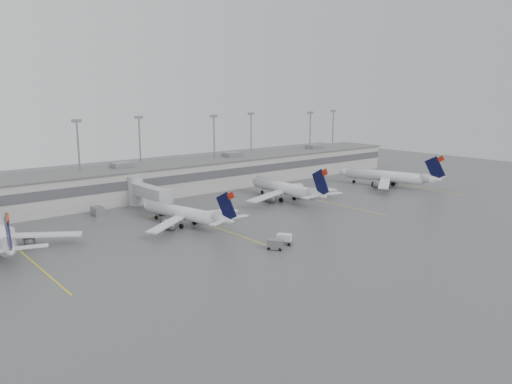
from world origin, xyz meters
TOP-DOWN VIEW (x-y plane):
  - ground at (0.00, 0.00)m, footprint 260.00×260.00m
  - terminal at (-0.01, 57.98)m, footprint 152.00×17.00m
  - light_masts at (0.00, 63.75)m, footprint 142.40×8.00m
  - jet_bridge_right at (-20.50, 45.72)m, footprint 4.00×17.20m
  - stand_markings at (-0.00, 24.00)m, footprint 105.25×40.00m
  - jet_far_left at (-54.88, 31.09)m, footprint 26.08×29.38m
  - jet_mid_left at (-21.71, 24.71)m, footprint 23.74×26.89m
  - jet_mid_right at (10.98, 29.80)m, footprint 27.51×30.94m
  - jet_far_right at (46.84, 24.81)m, footprint 27.14×30.84m
  - baggage_tug at (-14.74, 2.82)m, footprint 3.19×3.47m
  - baggage_cart at (-17.94, 1.62)m, footprint 2.87×3.16m
  - gse_uld_a at (-52.23, 39.39)m, footprint 2.81×2.13m
  - gse_uld_b at (-19.53, 39.19)m, footprint 2.87×2.45m
  - gse_uld_c at (22.53, 37.70)m, footprint 3.08×2.55m
  - gse_loader at (-32.17, 44.96)m, footprint 2.17×3.35m
  - cone_a at (-51.21, 37.13)m, footprint 0.49×0.49m
  - cone_b at (-23.47, 36.27)m, footprint 0.38×0.38m
  - cone_c at (13.83, 36.93)m, footprint 0.48×0.48m
  - cone_d at (47.34, 30.43)m, footprint 0.43×0.43m

SIDE VIEW (x-z plane):
  - ground at x=0.00m, z-range 0.00..0.00m
  - stand_markings at x=0.00m, z-range 0.00..0.01m
  - cone_b at x=-23.47m, z-range 0.00..0.61m
  - cone_d at x=47.34m, z-range 0.00..0.68m
  - cone_c at x=13.83m, z-range 0.00..0.76m
  - cone_a at x=-51.21m, z-range 0.00..0.77m
  - baggage_tug at x=-14.74m, z-range -0.21..1.70m
  - gse_uld_b at x=-19.53m, z-range 0.00..1.72m
  - gse_uld_a at x=-52.23m, z-range 0.00..1.80m
  - baggage_cart at x=-17.94m, z-range 0.04..1.81m
  - gse_uld_c at x=22.53m, z-range 0.00..1.87m
  - gse_loader at x=-32.17m, z-range 0.00..2.04m
  - jet_mid_left at x=-21.71m, z-range -1.67..7.14m
  - jet_far_left at x=-54.88m, z-range -1.80..7.72m
  - jet_mid_right at x=10.98m, z-range -1.89..8.12m
  - jet_far_right at x=46.84m, z-range -1.93..8.28m
  - jet_bridge_right at x=-20.50m, z-range 0.37..7.37m
  - terminal at x=-0.01m, z-range -0.55..8.90m
  - light_masts at x=0.00m, z-range 1.73..22.33m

